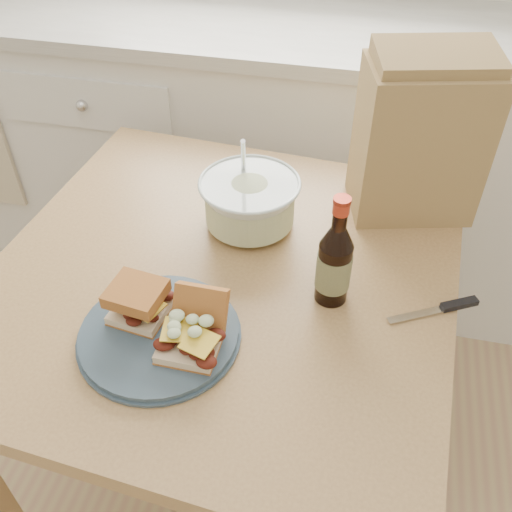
% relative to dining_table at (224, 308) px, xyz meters
% --- Properties ---
extents(cabinet_run, '(2.50, 0.64, 0.94)m').
position_rel_dining_table_xyz_m(cabinet_run, '(-0.10, 0.93, -0.18)').
color(cabinet_run, white).
rests_on(cabinet_run, ground).
extents(dining_table, '(0.99, 0.99, 0.77)m').
position_rel_dining_table_xyz_m(dining_table, '(0.00, 0.00, 0.00)').
color(dining_table, tan).
rests_on(dining_table, ground).
extents(plate, '(0.28, 0.28, 0.02)m').
position_rel_dining_table_xyz_m(plate, '(-0.06, -0.19, 0.12)').
color(plate, '#3A4E5E').
rests_on(plate, dining_table).
extents(sandwich_left, '(0.11, 0.10, 0.07)m').
position_rel_dining_table_xyz_m(sandwich_left, '(-0.11, -0.17, 0.17)').
color(sandwich_left, beige).
rests_on(sandwich_left, plate).
extents(sandwich_right, '(0.10, 0.14, 0.08)m').
position_rel_dining_table_xyz_m(sandwich_right, '(0.01, -0.20, 0.16)').
color(sandwich_right, beige).
rests_on(sandwich_right, plate).
extents(coleslaw_bowl, '(0.22, 0.22, 0.22)m').
position_rel_dining_table_xyz_m(coleslaw_bowl, '(0.02, 0.16, 0.17)').
color(coleslaw_bowl, silver).
rests_on(coleslaw_bowl, dining_table).
extents(beer_bottle, '(0.07, 0.07, 0.23)m').
position_rel_dining_table_xyz_m(beer_bottle, '(0.22, -0.02, 0.20)').
color(beer_bottle, black).
rests_on(beer_bottle, dining_table).
extents(knife, '(0.17, 0.10, 0.01)m').
position_rel_dining_table_xyz_m(knife, '(0.44, -0.01, 0.12)').
color(knife, silver).
rests_on(knife, dining_table).
extents(paper_bag, '(0.29, 0.22, 0.33)m').
position_rel_dining_table_xyz_m(paper_bag, '(0.35, 0.30, 0.28)').
color(paper_bag, '#AB8752').
rests_on(paper_bag, dining_table).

